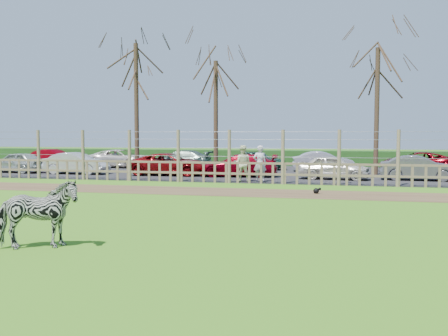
% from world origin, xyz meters
% --- Properties ---
extents(ground, '(120.00, 120.00, 0.00)m').
position_xyz_m(ground, '(0.00, 0.00, 0.00)').
color(ground, '#5BA529').
rests_on(ground, ground).
extents(dirt_strip, '(34.00, 2.80, 0.01)m').
position_xyz_m(dirt_strip, '(0.00, 4.50, 0.01)').
color(dirt_strip, brown).
rests_on(dirt_strip, ground).
extents(asphalt, '(44.00, 13.00, 0.04)m').
position_xyz_m(asphalt, '(0.00, 14.50, 0.02)').
color(asphalt, '#232326').
rests_on(asphalt, ground).
extents(hedge, '(46.00, 2.00, 1.10)m').
position_xyz_m(hedge, '(0.00, 21.50, 0.55)').
color(hedge, '#1E4716').
rests_on(hedge, ground).
extents(fence, '(30.16, 0.16, 2.50)m').
position_xyz_m(fence, '(0.00, 8.00, 0.80)').
color(fence, brown).
rests_on(fence, ground).
extents(tree_left, '(4.80, 4.80, 7.88)m').
position_xyz_m(tree_left, '(-6.50, 12.50, 5.62)').
color(tree_left, '#3D2B1E').
rests_on(tree_left, ground).
extents(tree_mid, '(4.80, 4.80, 6.83)m').
position_xyz_m(tree_mid, '(-2.00, 13.50, 4.87)').
color(tree_mid, '#3D2B1E').
rests_on(tree_mid, ground).
extents(tree_right, '(4.80, 4.80, 7.35)m').
position_xyz_m(tree_right, '(7.00, 14.00, 5.24)').
color(tree_right, '#3D2B1E').
rests_on(tree_right, ground).
extents(zebra, '(1.83, 1.42, 1.41)m').
position_xyz_m(zebra, '(-0.96, -5.90, 0.70)').
color(zebra, gray).
rests_on(zebra, ground).
extents(visitor_a, '(0.71, 0.55, 1.72)m').
position_xyz_m(visitor_a, '(1.36, 8.54, 0.90)').
color(visitor_a, silver).
rests_on(visitor_a, asphalt).
extents(visitor_b, '(0.89, 0.72, 1.72)m').
position_xyz_m(visitor_b, '(0.52, 8.49, 0.90)').
color(visitor_b, beige).
rests_on(visitor_b, asphalt).
extents(crow, '(0.30, 0.22, 0.24)m').
position_xyz_m(crow, '(4.16, 4.72, 0.12)').
color(crow, black).
rests_on(crow, ground).
extents(car_0, '(3.65, 1.77, 1.20)m').
position_xyz_m(car_0, '(-13.34, 10.94, 0.64)').
color(car_0, '#B2BBB2').
rests_on(car_0, asphalt).
extents(car_1, '(3.64, 1.27, 1.20)m').
position_xyz_m(car_1, '(-9.46, 10.80, 0.64)').
color(car_1, silver).
rests_on(car_1, asphalt).
extents(car_2, '(4.40, 2.18, 1.20)m').
position_xyz_m(car_2, '(-4.04, 11.17, 0.64)').
color(car_2, maroon).
rests_on(car_2, asphalt).
extents(car_3, '(4.29, 2.10, 1.20)m').
position_xyz_m(car_3, '(-0.18, 11.14, 0.64)').
color(car_3, maroon).
rests_on(car_3, asphalt).
extents(car_4, '(3.64, 1.74, 1.20)m').
position_xyz_m(car_4, '(4.75, 10.65, 0.64)').
color(car_4, silver).
rests_on(car_4, asphalt).
extents(car_5, '(3.73, 1.56, 1.20)m').
position_xyz_m(car_5, '(8.82, 11.04, 0.64)').
color(car_5, slate).
rests_on(car_5, asphalt).
extents(car_7, '(3.65, 1.29, 1.20)m').
position_xyz_m(car_7, '(-13.99, 15.85, 0.64)').
color(car_7, maroon).
rests_on(car_7, asphalt).
extents(car_8, '(4.45, 2.29, 1.20)m').
position_xyz_m(car_8, '(-9.26, 16.27, 0.64)').
color(car_8, silver).
rests_on(car_8, asphalt).
extents(car_9, '(4.14, 1.70, 1.20)m').
position_xyz_m(car_9, '(-4.92, 15.67, 0.64)').
color(car_9, '#526A5C').
rests_on(car_9, asphalt).
extents(car_10, '(3.53, 1.43, 1.20)m').
position_xyz_m(car_10, '(0.03, 16.40, 0.64)').
color(car_10, '#194732').
rests_on(car_10, asphalt).
extents(car_11, '(3.77, 1.71, 1.20)m').
position_xyz_m(car_11, '(4.09, 15.70, 0.64)').
color(car_11, '#BAB5C6').
rests_on(car_11, asphalt).
extents(car_12, '(4.40, 2.17, 1.20)m').
position_xyz_m(car_12, '(9.46, 16.14, 0.64)').
color(car_12, maroon).
rests_on(car_12, asphalt).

